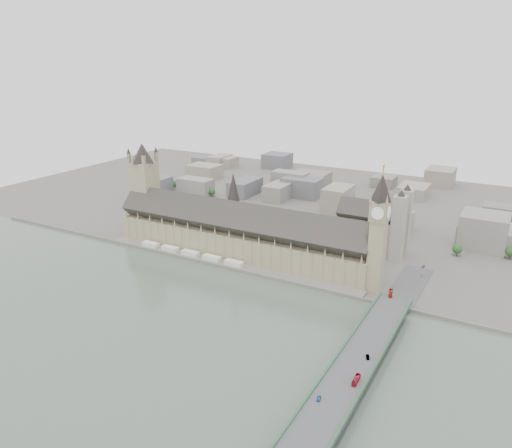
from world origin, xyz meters
The scene contains 19 objects.
ground centered at (0.00, 0.00, 0.00)m, with size 900.00×900.00×0.00m, color #595651.
river_thames centered at (0.00, -165.00, 0.00)m, with size 600.00×600.00×0.00m, color #4D5B4E.
embankment_wall centered at (0.00, -15.00, 1.50)m, with size 600.00×1.50×3.00m, color slate.
river_terrace centered at (0.00, -7.50, 1.00)m, with size 270.00×15.00×2.00m, color slate.
terrace_tents centered at (-40.00, -7.00, 4.00)m, with size 118.00×7.00×4.00m.
palace_of_westminster centered at (0.00, 19.70, 22.71)m, with size 265.00×40.73×55.44m.
elizabeth_tower centered at (138.00, 8.00, 58.09)m, with size 17.00×17.00×107.50m.
victoria_tower centered at (-122.00, 26.00, 55.20)m, with size 30.00×30.00×100.00m.
central_tower centered at (-10.00, 26.00, 57.92)m, with size 13.00×13.00×48.00m.
westminster_bridge centered at (162.00, -87.50, 5.12)m, with size 25.00×325.00×10.25m, color #474749.
bridge_parapets centered at (162.00, -132.00, 10.82)m, with size 25.00×235.00×1.15m, color #325B3E, non-canonical shape.
westminster_abbey centered at (110.92, 95.00, 25.08)m, with size 68.00×36.00×64.00m.
city_skyline_inland centered at (0.00, 245.00, 19.00)m, with size 720.00×360.00×38.00m, color gray, non-canonical shape.
park_trees centered at (-10.00, 60.00, 7.50)m, with size 110.00×30.00×15.00m, color #1D3F16, non-canonical shape.
red_bus_north centered at (157.25, -13.64, 11.85)m, with size 2.69×11.51×3.21m, color #A72213.
red_bus_south centered at (168.72, -132.40, 11.75)m, with size 2.52×10.77×3.00m, color #B0162A.
car_blue centered at (156.00, -157.08, 11.04)m, with size 1.86×4.63×1.58m, color #194AA5.
car_silver centered at (167.41, -105.97, 11.08)m, with size 1.75×5.01×1.65m, color gray.
car_approach centered at (168.43, 53.42, 11.02)m, with size 2.17×5.33×1.55m, color gray.
Camera 1 is at (235.89, -370.64, 187.57)m, focal length 35.00 mm.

